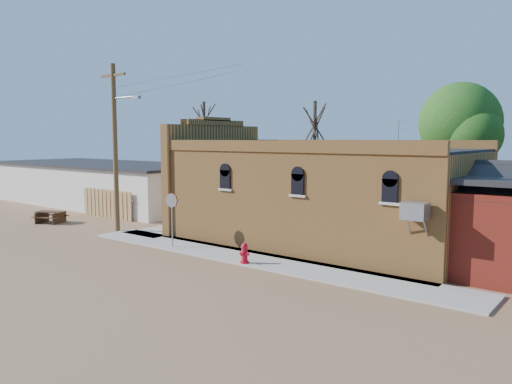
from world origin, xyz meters
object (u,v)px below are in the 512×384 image
Objects in this scene: brick_bar at (314,195)px; utility_pole at (116,144)px; stop_sign at (172,206)px; trash_barrel at (191,217)px; fire_hydrant at (244,253)px; picnic_table at (51,215)px.

utility_pole is at bearing -156.31° from brick_bar.
trash_barrel is (-3.78, 4.86, -1.50)m from stop_sign.
brick_bar is 19.93× the size of fire_hydrant.
stop_sign is 1.21× the size of picnic_table.
brick_bar is 19.24× the size of trash_barrel.
fire_hydrant is 0.40× the size of picnic_table.
trash_barrel is at bearing -177.66° from brick_bar.
trash_barrel is 8.60m from picnic_table.
fire_hydrant reaches higher than picnic_table.
picnic_table is (-7.23, -4.66, -0.05)m from trash_barrel.
stop_sign reaches higher than fire_hydrant.
stop_sign is (5.33, -0.91, -2.77)m from utility_pole.
trash_barrel is (-8.36, 5.16, 0.02)m from fire_hydrant.
utility_pole is 7.16m from picnic_table.
trash_barrel reaches higher than fire_hydrant.
utility_pole is at bearing -174.73° from stop_sign.
trash_barrel is (1.55, 3.96, -4.27)m from utility_pole.
brick_bar is 5.80m from fire_hydrant.
stop_sign is (-4.58, 0.30, 1.52)m from fire_hydrant.
utility_pole is (-9.79, -4.29, 2.43)m from brick_bar.
fire_hydrant is (0.12, -5.50, -1.85)m from brick_bar.
utility_pole reaches higher than brick_bar.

